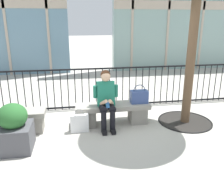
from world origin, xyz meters
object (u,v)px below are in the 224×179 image
at_px(seated_person_with_phone, 106,98).
at_px(handbag_on_bench, 139,96).
at_px(stone_bench, 113,112).
at_px(planter, 14,129).
at_px(shopping_bag, 80,123).
at_px(stone_bench_far, 4,120).

height_order(seated_person_with_phone, handbag_on_bench, seated_person_with_phone).
height_order(stone_bench, handbag_on_bench, handbag_on_bench).
bearing_deg(planter, shopping_bag, 24.24).
xyz_separation_m(seated_person_with_phone, shopping_bag, (-0.57, -0.15, -0.46)).
height_order(handbag_on_bench, planter, handbag_on_bench).
distance_m(handbag_on_bench, shopping_bag, 1.40).
xyz_separation_m(seated_person_with_phone, stone_bench_far, (-2.05, 0.04, -0.38)).
xyz_separation_m(handbag_on_bench, stone_bench_far, (-2.78, -0.08, -0.33)).
distance_m(handbag_on_bench, planter, 2.56).
relative_size(seated_person_with_phone, stone_bench_far, 0.76).
distance_m(stone_bench_far, planter, 0.78).
bearing_deg(handbag_on_bench, planter, -162.40).
relative_size(stone_bench, handbag_on_bench, 3.87).
relative_size(stone_bench_far, planter, 1.88).
distance_m(stone_bench, stone_bench_far, 2.21).
bearing_deg(stone_bench_far, stone_bench, 2.42).
xyz_separation_m(stone_bench, seated_person_with_phone, (-0.16, -0.13, 0.38)).
bearing_deg(stone_bench, seated_person_with_phone, -140.92).
distance_m(seated_person_with_phone, planter, 1.84).
distance_m(stone_bench, planter, 2.02).
bearing_deg(planter, stone_bench, 22.86).
height_order(stone_bench, shopping_bag, shopping_bag).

